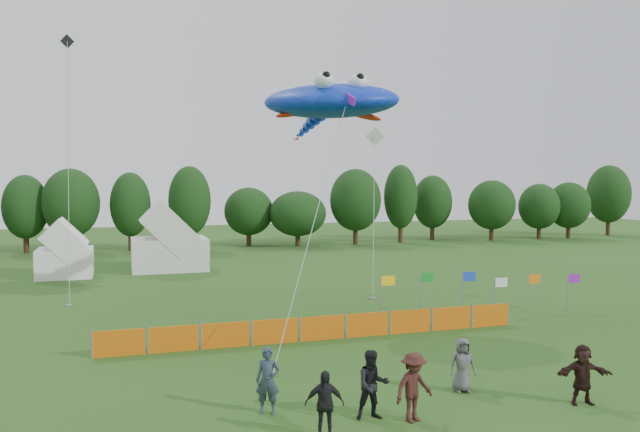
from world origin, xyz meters
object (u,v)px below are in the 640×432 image
object	(u,v)px
tent_right	(169,244)
spectator_e	(462,365)
tent_left	(65,253)
spectator_b	(373,385)
stingray_kite	(329,103)
barrier_fence	(322,328)
spectator_a	(268,380)
spectator_d	(324,404)
spectator_c	(414,387)
spectator_f	(583,374)

from	to	relation	value
tent_right	spectator_e	xyz separation A→B (m)	(6.59, -30.80, -1.14)
tent_left	spectator_b	distance (m)	32.31
stingray_kite	spectator_b	bearing A→B (deg)	-103.84
barrier_fence	spectator_a	bearing A→B (deg)	-118.53
spectator_d	spectator_a	bearing A→B (deg)	129.22
spectator_a	stingray_kite	xyz separation A→B (m)	(6.10, 12.74, 9.53)
tent_left	tent_right	size ratio (longest dim) A/B	0.66
spectator_c	spectator_e	world-z (taller)	spectator_c
stingray_kite	spectator_c	bearing A→B (deg)	-99.63
spectator_a	spectator_e	distance (m)	6.17
tent_right	spectator_a	bearing A→B (deg)	-89.22
barrier_fence	spectator_a	world-z (taller)	spectator_a
spectator_a	spectator_e	xyz separation A→B (m)	(6.17, -0.05, -0.10)
spectator_b	spectator_d	size ratio (longest dim) A/B	1.10
barrier_fence	spectator_e	xyz separation A→B (m)	(2.17, -7.41, 0.33)
spectator_c	spectator_f	size ratio (longest dim) A/B	1.08
barrier_fence	stingray_kite	distance (m)	11.52
spectator_e	spectator_f	xyz separation A→B (m)	(2.77, -2.06, 0.05)
spectator_c	spectator_d	world-z (taller)	spectator_c
barrier_fence	spectator_c	xyz separation A→B (m)	(-0.37, -9.15, 0.45)
spectator_f	stingray_kite	size ratio (longest dim) A/B	0.10
tent_right	spectator_d	world-z (taller)	tent_right
spectator_d	stingray_kite	size ratio (longest dim) A/B	0.10
spectator_a	stingray_kite	world-z (taller)	stingray_kite
tent_left	spectator_d	world-z (taller)	tent_left
tent_right	spectator_f	bearing A→B (deg)	-74.10
spectator_e	stingray_kite	distance (m)	16.02
tent_right	spectator_f	size ratio (longest dim) A/B	3.15
spectator_a	tent_left	bearing A→B (deg)	126.81
barrier_fence	spectator_d	distance (m)	9.90
tent_right	spectator_e	distance (m)	31.51
barrier_fence	stingray_kite	world-z (taller)	stingray_kite
tent_left	spectator_c	size ratio (longest dim) A/B	1.94
tent_right	spectator_e	bearing A→B (deg)	-77.93
tent_left	spectator_a	world-z (taller)	tent_left
tent_right	spectator_d	distance (m)	32.87
tent_right	spectator_f	world-z (taller)	tent_right
spectator_b	tent_left	bearing A→B (deg)	115.48
barrier_fence	spectator_f	world-z (taller)	spectator_f
barrier_fence	spectator_b	bearing A→B (deg)	-98.93
barrier_fence	spectator_c	bearing A→B (deg)	-92.29
barrier_fence	spectator_d	bearing A→B (deg)	-107.69
spectator_b	spectator_d	distance (m)	1.82
tent_left	stingray_kite	xyz separation A→B (m)	(13.65, -16.62, 8.83)
barrier_fence	spectator_a	distance (m)	8.38
spectator_a	spectator_b	size ratio (longest dim) A/B	0.98
tent_right	stingray_kite	world-z (taller)	stingray_kite
tent_right	spectator_c	world-z (taller)	tent_right
spectator_b	spectator_f	world-z (taller)	spectator_b
spectator_b	spectator_d	xyz separation A→B (m)	(-1.65, -0.78, -0.09)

